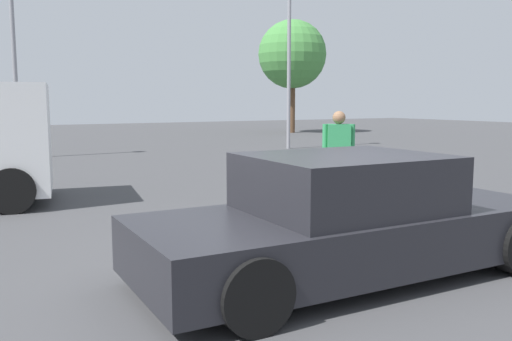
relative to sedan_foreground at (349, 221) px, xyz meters
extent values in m
plane|color=#424244|center=(-0.33, 0.23, -0.59)|extent=(80.00, 80.00, 0.00)
cube|color=#232328|center=(0.03, 0.00, -0.15)|extent=(4.65, 1.88, 0.55)
cube|color=#232328|center=(-0.07, 0.00, 0.41)|extent=(1.98, 1.67, 0.58)
cube|color=slate|center=(0.84, -0.02, 0.41)|extent=(0.10, 1.49, 0.49)
cube|color=slate|center=(-0.99, 0.03, 0.41)|extent=(0.10, 1.49, 0.49)
cylinder|color=black|center=(1.65, 0.78, -0.27)|extent=(0.65, 0.24, 0.64)
cylinder|color=black|center=(-1.55, 0.87, -0.27)|extent=(0.65, 0.24, 0.64)
cylinder|color=black|center=(-1.59, -0.78, -0.27)|extent=(0.65, 0.24, 0.64)
cube|color=slate|center=(-1.98, 6.14, 1.02)|extent=(0.37, 1.73, 0.77)
cylinder|color=black|center=(-2.35, 7.21, -0.21)|extent=(0.79, 0.38, 0.76)
cylinder|color=black|center=(-2.71, 5.28, -0.21)|extent=(0.79, 0.38, 0.76)
cylinder|color=gray|center=(2.45, 3.12, -0.17)|extent=(0.13, 0.13, 0.84)
cylinder|color=gray|center=(2.30, 3.20, -0.17)|extent=(0.13, 0.13, 0.84)
cube|color=#339959|center=(2.38, 3.16, 0.55)|extent=(0.47, 0.41, 0.60)
cylinder|color=#339959|center=(2.58, 3.03, 0.50)|extent=(0.09, 0.09, 0.70)
cylinder|color=#339959|center=(2.17, 3.28, 0.50)|extent=(0.09, 0.09, 0.70)
sphere|color=#936B4C|center=(2.38, 3.16, 0.96)|extent=(0.23, 0.23, 0.23)
cylinder|color=gray|center=(-1.51, 14.64, 1.99)|extent=(0.14, 0.14, 5.16)
cylinder|color=gray|center=(8.02, 13.27, 2.48)|extent=(0.14, 0.14, 6.14)
cylinder|color=brown|center=(14.16, 22.20, 0.94)|extent=(0.37, 0.37, 3.05)
sphere|color=#478C42|center=(14.16, 22.20, 3.94)|extent=(3.93, 3.93, 3.93)
camera|label=1|loc=(-3.65, -4.34, 1.25)|focal=38.11mm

